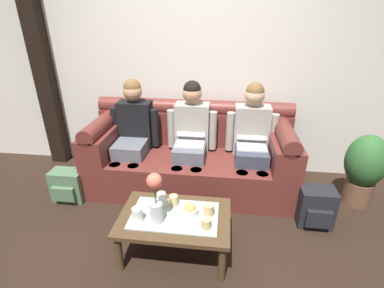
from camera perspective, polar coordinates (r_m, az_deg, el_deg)
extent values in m
plane|color=black|center=(2.54, -3.77, -22.26)|extent=(14.00, 14.00, 0.00)
cube|color=silver|center=(3.44, 0.98, 18.01)|extent=(6.00, 0.12, 2.90)
cube|color=black|center=(3.99, -28.41, 16.16)|extent=(0.20, 0.20, 2.90)
cube|color=maroon|center=(3.26, -0.32, -5.50)|extent=(2.26, 0.88, 0.42)
cube|color=maroon|center=(3.38, 0.38, 3.34)|extent=(2.26, 0.22, 0.40)
cylinder|color=maroon|center=(3.29, 0.39, 7.45)|extent=(2.26, 0.18, 0.18)
cube|color=maroon|center=(3.36, -17.28, 0.95)|extent=(0.28, 0.88, 0.28)
cylinder|color=maroon|center=(3.30, -17.69, 3.89)|extent=(0.18, 0.88, 0.18)
cube|color=maroon|center=(3.14, 17.85, -0.86)|extent=(0.28, 0.88, 0.28)
cylinder|color=maroon|center=(3.07, 18.29, 2.26)|extent=(0.18, 0.88, 0.18)
cube|color=#595B66|center=(3.22, -12.25, -0.80)|extent=(0.34, 0.40, 0.15)
cylinder|color=#595B66|center=(3.18, -14.98, -7.35)|extent=(0.12, 0.12, 0.42)
cylinder|color=#595B66|center=(3.11, -11.53, -7.70)|extent=(0.12, 0.12, 0.42)
cube|color=black|center=(3.36, -11.27, 3.97)|extent=(0.38, 0.22, 0.54)
cylinder|color=black|center=(3.41, -15.21, 3.53)|extent=(0.09, 0.09, 0.44)
cylinder|color=black|center=(3.26, -7.51, 3.25)|extent=(0.09, 0.09, 0.44)
sphere|color=tan|center=(3.22, -11.96, 10.41)|extent=(0.21, 0.21, 0.21)
sphere|color=brown|center=(3.21, -12.02, 11.10)|extent=(0.19, 0.19, 0.19)
cube|color=#595B66|center=(3.08, -0.48, -1.48)|extent=(0.34, 0.40, 0.15)
cylinder|color=#595B66|center=(3.01, -3.03, -8.43)|extent=(0.12, 0.12, 0.42)
cylinder|color=#595B66|center=(2.98, 0.80, -8.71)|extent=(0.12, 0.12, 0.42)
cube|color=gray|center=(3.21, 0.07, 3.52)|extent=(0.38, 0.22, 0.54)
cylinder|color=gray|center=(3.22, -4.18, 3.12)|extent=(0.09, 0.09, 0.44)
cylinder|color=gray|center=(3.17, 4.21, 2.72)|extent=(0.09, 0.09, 0.44)
sphere|color=tan|center=(3.07, 0.03, 10.26)|extent=(0.21, 0.21, 0.21)
sphere|color=black|center=(3.06, 0.03, 10.99)|extent=(0.19, 0.19, 0.19)
cube|color=silver|center=(3.06, -0.44, 0.08)|extent=(0.31, 0.22, 0.02)
cube|color=silver|center=(3.16, -0.08, 2.95)|extent=(0.31, 0.20, 0.10)
cube|color=black|center=(3.15, -0.10, 2.81)|extent=(0.27, 0.17, 0.08)
cube|color=#383D4C|center=(3.07, 11.90, -2.13)|extent=(0.34, 0.40, 0.15)
cylinder|color=#383D4C|center=(2.98, 9.81, -9.19)|extent=(0.12, 0.12, 0.42)
cylinder|color=#383D4C|center=(3.00, 13.67, -9.33)|extent=(0.12, 0.12, 0.42)
cube|color=gray|center=(3.21, 11.92, 2.91)|extent=(0.38, 0.22, 0.54)
cylinder|color=gray|center=(3.16, 7.70, 2.54)|extent=(0.09, 0.09, 0.44)
cylinder|color=gray|center=(3.21, 16.12, 2.07)|extent=(0.09, 0.09, 0.44)
sphere|color=tan|center=(3.07, 12.60, 9.63)|extent=(0.21, 0.21, 0.21)
sphere|color=brown|center=(3.06, 12.67, 10.36)|extent=(0.19, 0.19, 0.19)
cube|color=silver|center=(3.05, 12.01, -0.57)|extent=(0.31, 0.22, 0.02)
cube|color=silver|center=(3.15, 11.98, 2.32)|extent=(0.31, 0.19, 0.11)
cube|color=black|center=(3.15, 11.99, 2.18)|extent=(0.27, 0.17, 0.09)
cube|color=#47331E|center=(2.37, -3.54, -14.68)|extent=(0.90, 0.60, 0.04)
cube|color=#9EB2A8|center=(2.36, -3.56, -14.23)|extent=(0.70, 0.42, 0.01)
cylinder|color=#47331E|center=(2.42, -14.57, -20.60)|extent=(0.06, 0.06, 0.33)
cylinder|color=#47331E|center=(2.29, 6.10, -22.90)|extent=(0.06, 0.06, 0.33)
cylinder|color=#47331E|center=(2.76, -10.91, -13.50)|extent=(0.06, 0.06, 0.33)
cylinder|color=#47331E|center=(2.65, 6.41, -14.99)|extent=(0.06, 0.06, 0.33)
cylinder|color=silver|center=(2.24, -7.25, -13.73)|extent=(0.10, 0.10, 0.17)
cylinder|color=#3D7538|center=(2.14, -7.49, -10.22)|extent=(0.01, 0.01, 0.16)
sphere|color=#E0664C|center=(2.08, -7.68, -7.46)|extent=(0.12, 0.12, 0.12)
cylinder|color=silver|center=(2.34, -0.41, -13.46)|extent=(0.13, 0.13, 0.06)
sphere|color=tan|center=(2.32, -0.41, -13.04)|extent=(0.10, 0.10, 0.10)
cylinder|color=white|center=(2.42, -6.20, -11.12)|extent=(0.07, 0.07, 0.13)
cylinder|color=#DBB77A|center=(2.21, 2.87, -15.78)|extent=(0.08, 0.08, 0.08)
cylinder|color=#DBB77A|center=(2.33, 3.41, -13.15)|extent=(0.08, 0.08, 0.10)
cylinder|color=#DBB77A|center=(2.44, -3.74, -11.29)|extent=(0.07, 0.07, 0.09)
cylinder|color=white|center=(2.30, -11.01, -13.83)|extent=(0.08, 0.08, 0.12)
cube|color=black|center=(2.98, 23.73, -11.55)|extent=(0.32, 0.22, 0.39)
cube|color=black|center=(2.90, 24.27, -13.70)|extent=(0.22, 0.05, 0.17)
cube|color=#4C6B4C|center=(3.36, -23.69, -7.63)|extent=(0.35, 0.20, 0.35)
cube|color=#4C6B4C|center=(3.29, -24.59, -9.22)|extent=(0.24, 0.05, 0.16)
cylinder|color=brown|center=(3.54, 30.50, -8.27)|extent=(0.28, 0.28, 0.26)
ellipsoid|color=#2D602D|center=(3.37, 31.85, -2.94)|extent=(0.40, 0.40, 0.56)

